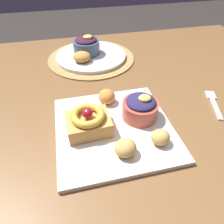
# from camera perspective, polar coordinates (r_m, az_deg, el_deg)

# --- Properties ---
(ground_plane) EXTENTS (8.00, 8.00, 0.00)m
(ground_plane) POSITION_cam_1_polar(r_m,az_deg,el_deg) (1.17, 1.40, -27.08)
(ground_plane) COLOR #2D2826
(dining_table) EXTENTS (1.39, 1.07, 0.73)m
(dining_table) POSITION_cam_1_polar(r_m,az_deg,el_deg) (0.62, 2.36, -4.21)
(dining_table) COLOR brown
(dining_table) RESTS_ON ground_plane
(woven_placemat) EXTENTS (0.33, 0.33, 0.00)m
(woven_placemat) POSITION_cam_1_polar(r_m,az_deg,el_deg) (0.80, -5.91, 15.07)
(woven_placemat) COLOR #997A47
(woven_placemat) RESTS_ON dining_table
(front_plate) EXTENTS (0.27, 0.27, 0.01)m
(front_plate) POSITION_cam_1_polar(r_m,az_deg,el_deg) (0.48, 0.54, -4.55)
(front_plate) COLOR silver
(front_plate) RESTS_ON dining_table
(cake_slice) EXTENTS (0.10, 0.08, 0.06)m
(cake_slice) POSITION_cam_1_polar(r_m,az_deg,el_deg) (0.46, -6.74, -2.76)
(cake_slice) COLOR #C68E47
(cake_slice) RESTS_ON front_plate
(berry_ramekin) EXTENTS (0.09, 0.09, 0.07)m
(berry_ramekin) POSITION_cam_1_polar(r_m,az_deg,el_deg) (0.49, 8.06, 1.26)
(berry_ramekin) COLOR #B24C3D
(berry_ramekin) RESTS_ON front_plate
(fritter_front) EXTENTS (0.04, 0.04, 0.04)m
(fritter_front) POSITION_cam_1_polar(r_m,az_deg,el_deg) (0.44, 13.62, -6.98)
(fritter_front) COLOR tan
(fritter_front) RESTS_ON front_plate
(fritter_middle) EXTENTS (0.05, 0.04, 0.04)m
(fritter_middle) POSITION_cam_1_polar(r_m,az_deg,el_deg) (0.41, 3.81, -10.13)
(fritter_middle) COLOR tan
(fritter_middle) RESTS_ON front_plate
(fritter_back) EXTENTS (0.04, 0.05, 0.04)m
(fritter_back) POSITION_cam_1_polar(r_m,az_deg,el_deg) (0.54, -1.51, 4.42)
(fritter_back) COLOR #BC7F38
(fritter_back) RESTS_ON front_plate
(back_plate) EXTENTS (0.26, 0.26, 0.01)m
(back_plate) POSITION_cam_1_polar(r_m,az_deg,el_deg) (0.80, -5.95, 15.62)
(back_plate) COLOR silver
(back_plate) RESTS_ON woven_placemat
(back_ramekin) EXTENTS (0.10, 0.10, 0.07)m
(back_ramekin) POSITION_cam_1_polar(r_m,az_deg,el_deg) (0.79, -7.29, 18.27)
(back_ramekin) COLOR #3D5675
(back_ramekin) RESTS_ON back_plate
(back_pastry) EXTENTS (0.06, 0.06, 0.03)m
(back_pastry) POSITION_cam_1_polar(r_m,az_deg,el_deg) (0.74, -8.56, 15.30)
(back_pastry) COLOR #B77F3D
(back_pastry) RESTS_ON back_plate
(fork) EXTENTS (0.06, 0.12, 0.00)m
(fork) POSITION_cam_1_polar(r_m,az_deg,el_deg) (0.63, 26.91, 2.47)
(fork) COLOR silver
(fork) RESTS_ON dining_table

